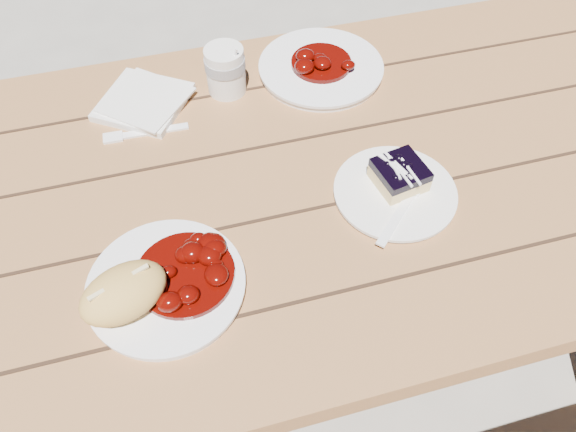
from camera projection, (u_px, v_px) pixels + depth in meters
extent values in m
plane|color=gray|center=(247.00, 365.00, 1.55)|extent=(60.00, 60.00, 0.00)
cube|color=brown|center=(223.00, 199.00, 0.97)|extent=(2.00, 0.80, 0.05)
cube|color=brown|center=(517.00, 135.00, 1.59)|extent=(0.07, 0.07, 0.70)
cube|color=brown|center=(187.00, 90.00, 1.58)|extent=(1.80, 0.25, 0.04)
cube|color=brown|center=(433.00, 102.00, 1.89)|extent=(0.06, 0.06, 0.42)
cylinder|color=white|center=(167.00, 286.00, 0.83)|extent=(0.23, 0.23, 0.02)
ellipsoid|color=#E2B257|center=(124.00, 293.00, 0.77)|extent=(0.15, 0.13, 0.07)
cylinder|color=white|center=(395.00, 193.00, 0.94)|extent=(0.20, 0.20, 0.01)
cube|color=#F9D988|center=(399.00, 178.00, 0.93)|extent=(0.09, 0.09, 0.03)
cube|color=black|center=(401.00, 170.00, 0.92)|extent=(0.09, 0.09, 0.02)
cylinder|color=white|center=(226.00, 70.00, 1.07)|extent=(0.07, 0.07, 0.09)
cube|color=white|center=(144.00, 102.00, 1.07)|extent=(0.21, 0.21, 0.01)
cylinder|color=white|center=(321.00, 68.00, 1.13)|extent=(0.25, 0.25, 0.02)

